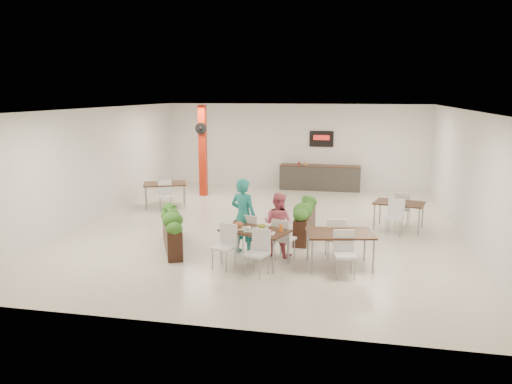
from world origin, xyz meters
TOP-DOWN VIEW (x-y plane):
  - ground at (0.00, 0.00)m, footprint 12.00×12.00m
  - room_shell at (0.00, 0.00)m, footprint 10.10×12.10m
  - red_column at (-3.00, 3.79)m, footprint 0.40×0.41m
  - service_counter at (1.00, 5.65)m, footprint 3.00×0.64m
  - main_table at (0.25, -2.94)m, footprint 1.68×1.93m
  - diner_man at (-0.14, -2.29)m, footprint 0.74×0.60m
  - diner_woman at (0.66, -2.29)m, footprint 0.84×0.75m
  - planter_left at (-1.84, -2.36)m, footprint 1.14×1.94m
  - planter_right at (1.11, -0.74)m, footprint 0.44×2.06m
  - side_table_a at (-3.71, 1.91)m, footprint 1.58×1.66m
  - side_table_b at (3.50, 0.49)m, footprint 1.43×1.67m
  - side_table_c at (2.06, -2.79)m, footprint 1.53×1.67m

SIDE VIEW (x-z plane):
  - ground at x=0.00m, z-range 0.00..0.00m
  - service_counter at x=1.00m, z-range -0.61..1.59m
  - planter_right at x=1.11m, z-range -0.03..1.05m
  - planter_left at x=-1.84m, z-range -0.02..1.07m
  - side_table_b at x=3.50m, z-range 0.17..1.10m
  - main_table at x=0.25m, z-range 0.17..1.10m
  - side_table_c at x=2.06m, z-range 0.18..1.10m
  - side_table_a at x=-3.71m, z-range 0.18..1.10m
  - diner_woman at x=0.66m, z-range 0.00..1.45m
  - diner_man at x=-0.14m, z-range 0.00..1.74m
  - red_column at x=-3.00m, z-range 0.04..3.24m
  - room_shell at x=0.00m, z-range 0.40..3.62m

